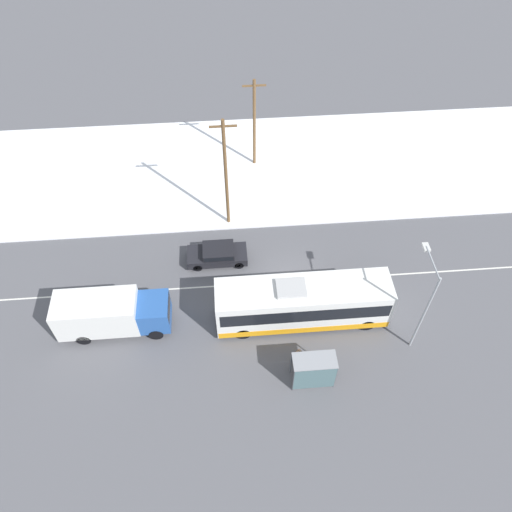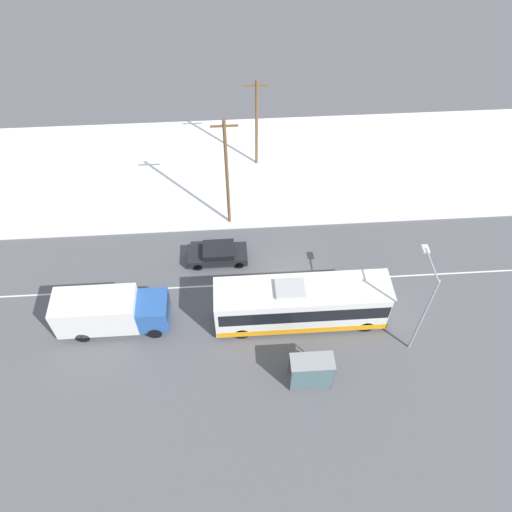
# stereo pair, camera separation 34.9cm
# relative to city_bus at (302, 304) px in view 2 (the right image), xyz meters

# --- Properties ---
(ground_plane) EXTENTS (120.00, 120.00, 0.00)m
(ground_plane) POSITION_rel_city_bus_xyz_m (-0.45, 3.04, -1.70)
(ground_plane) COLOR #56565B
(snow_lot) EXTENTS (80.00, 13.90, 0.12)m
(snow_lot) POSITION_rel_city_bus_xyz_m (-0.45, 15.27, -1.64)
(snow_lot) COLOR white
(snow_lot) RESTS_ON ground_plane
(lane_marking_center) EXTENTS (60.00, 0.12, 0.00)m
(lane_marking_center) POSITION_rel_city_bus_xyz_m (-0.45, 3.04, -1.70)
(lane_marking_center) COLOR silver
(lane_marking_center) RESTS_ON ground_plane
(city_bus) EXTENTS (10.93, 2.57, 3.49)m
(city_bus) POSITION_rel_city_bus_xyz_m (0.00, 0.00, 0.00)
(city_bus) COLOR white
(city_bus) RESTS_ON ground_plane
(box_truck) EXTENTS (6.98, 2.30, 2.91)m
(box_truck) POSITION_rel_city_bus_xyz_m (-12.04, 0.27, -0.08)
(box_truck) COLOR silver
(box_truck) RESTS_ON ground_plane
(sedan_car) EXTENTS (4.22, 1.80, 1.31)m
(sedan_car) POSITION_rel_city_bus_xyz_m (-5.24, 5.34, -0.98)
(sedan_car) COLOR black
(sedan_car) RESTS_ON ground_plane
(pedestrian_at_stop) EXTENTS (0.64, 0.28, 1.77)m
(pedestrian_at_stop) POSITION_rel_city_bus_xyz_m (-0.70, -3.34, -0.62)
(pedestrian_at_stop) COLOR #23232D
(pedestrian_at_stop) RESTS_ON ground_plane
(bus_shelter) EXTENTS (2.52, 1.20, 2.40)m
(bus_shelter) POSITION_rel_city_bus_xyz_m (0.03, -4.65, -0.04)
(bus_shelter) COLOR gray
(bus_shelter) RESTS_ON ground_plane
(streetlamp) EXTENTS (0.36, 2.74, 6.90)m
(streetlamp) POSITION_rel_city_bus_xyz_m (6.57, -1.98, 2.71)
(streetlamp) COLOR #9EA3A8
(streetlamp) RESTS_ON ground_plane
(utility_pole_roadside) EXTENTS (1.80, 0.24, 9.27)m
(utility_pole_roadside) POSITION_rel_city_bus_xyz_m (-4.32, 9.07, 3.12)
(utility_pole_roadside) COLOR brown
(utility_pole_roadside) RESTS_ON ground_plane
(utility_pole_snowlot) EXTENTS (1.80, 0.24, 7.90)m
(utility_pole_snowlot) POSITION_rel_city_bus_xyz_m (-1.81, 15.87, 2.43)
(utility_pole_snowlot) COLOR brown
(utility_pole_snowlot) RESTS_ON ground_plane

